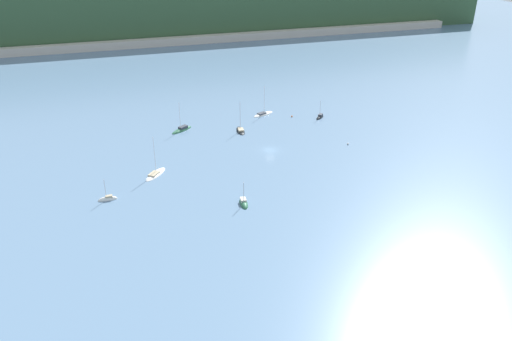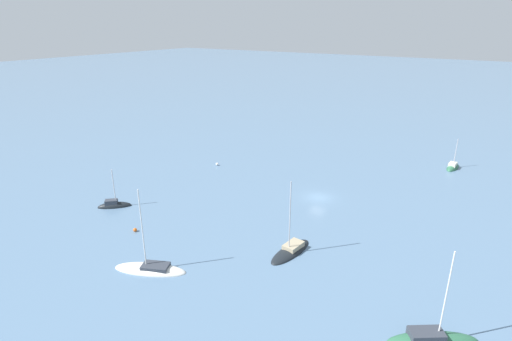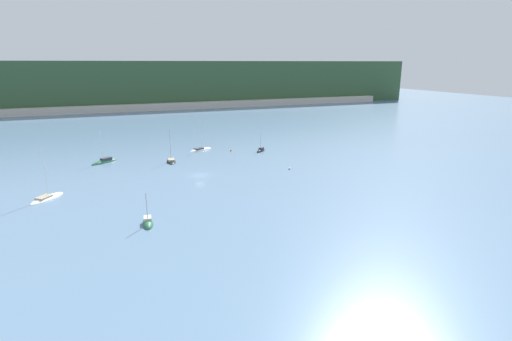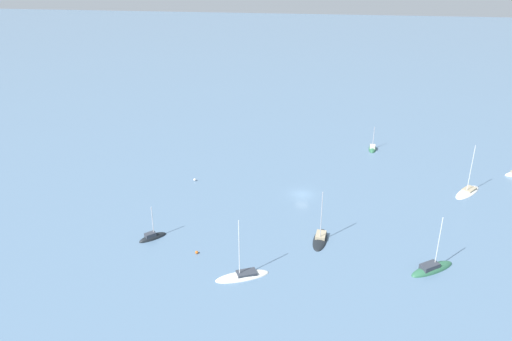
# 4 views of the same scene
# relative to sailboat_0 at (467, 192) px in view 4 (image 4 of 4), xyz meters

# --- Properties ---
(ground_plane) EXTENTS (600.00, 600.00, 0.00)m
(ground_plane) POSITION_rel_sailboat_0_xyz_m (34.91, 5.65, -0.09)
(ground_plane) COLOR slate
(sailboat_0) EXTENTS (7.74, 8.62, 11.50)m
(sailboat_0) POSITION_rel_sailboat_0_xyz_m (0.00, 0.00, 0.00)
(sailboat_0) COLOR white
(sailboat_0) RESTS_ON ground_plane
(sailboat_1) EXTENTS (8.37, 6.81, 10.48)m
(sailboat_1) POSITION_rel_sailboat_0_xyz_m (12.63, 29.60, 0.04)
(sailboat_1) COLOR #2D6647
(sailboat_1) RESTS_ON ground_plane
(sailboat_2) EXTENTS (2.43, 5.62, 6.96)m
(sailboat_2) POSITION_rel_sailboat_0_xyz_m (18.23, -22.31, 0.01)
(sailboat_2) COLOR #2D6647
(sailboat_2) RESTS_ON ground_plane
(sailboat_4) EXTENTS (4.91, 4.77, 7.08)m
(sailboat_4) POSITION_rel_sailboat_0_xyz_m (60.72, 26.52, 0.03)
(sailboat_4) COLOR black
(sailboat_4) RESTS_ON ground_plane
(sailboat_5) EXTENTS (9.05, 5.94, 11.06)m
(sailboat_5) POSITION_rel_sailboat_0_xyz_m (42.82, 35.61, -0.00)
(sailboat_5) COLOR white
(sailboat_5) RESTS_ON ground_plane
(sailboat_6) EXTENTS (3.32, 7.82, 10.44)m
(sailboat_6) POSITION_rel_sailboat_0_xyz_m (30.78, 23.04, 0.04)
(sailboat_6) COLOR black
(sailboat_6) RESTS_ON ground_plane
(mooring_buoy_0) EXTENTS (0.53, 0.53, 0.53)m
(mooring_buoy_0) POSITION_rel_sailboat_0_xyz_m (51.64, 30.23, 0.18)
(mooring_buoy_0) COLOR orange
(mooring_buoy_0) RESTS_ON ground_plane
(mooring_buoy_1) EXTENTS (0.59, 0.59, 0.59)m
(mooring_buoy_1) POSITION_rel_sailboat_0_xyz_m (59.02, 2.25, 0.21)
(mooring_buoy_1) COLOR white
(mooring_buoy_1) RESTS_ON ground_plane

